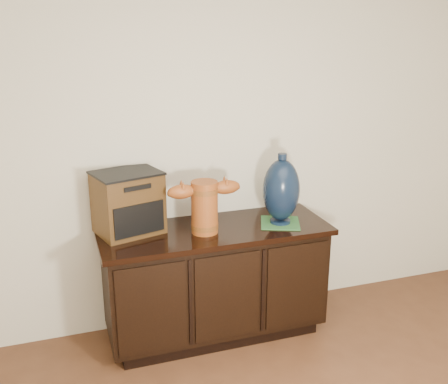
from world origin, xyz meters
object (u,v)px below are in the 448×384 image
object	(u,v)px
sideboard	(215,281)
tv_radio	(128,203)
lamp_base	(281,190)
spray_can	(206,205)
terracotta_vessel	(204,204)

from	to	relation	value
sideboard	tv_radio	distance (m)	0.77
lamp_base	spray_can	xyz separation A→B (m)	(-0.42, 0.27, -0.14)
terracotta_vessel	lamp_base	xyz separation A→B (m)	(0.51, -0.01, 0.04)
sideboard	tv_radio	size ratio (longest dim) A/B	3.23
sideboard	spray_can	distance (m)	0.50
sideboard	tv_radio	xyz separation A→B (m)	(-0.52, 0.11, 0.56)
tv_radio	sideboard	bearing A→B (deg)	-27.81
terracotta_vessel	spray_can	distance (m)	0.29
terracotta_vessel	spray_can	xyz separation A→B (m)	(0.08, 0.26, -0.10)
terracotta_vessel	tv_radio	size ratio (longest dim) A/B	1.02
spray_can	tv_radio	bearing A→B (deg)	-169.08
spray_can	terracotta_vessel	bearing A→B (deg)	-108.33
spray_can	sideboard	bearing A→B (deg)	-91.75
tv_radio	lamp_base	distance (m)	0.96
spray_can	lamp_base	bearing A→B (deg)	-32.35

